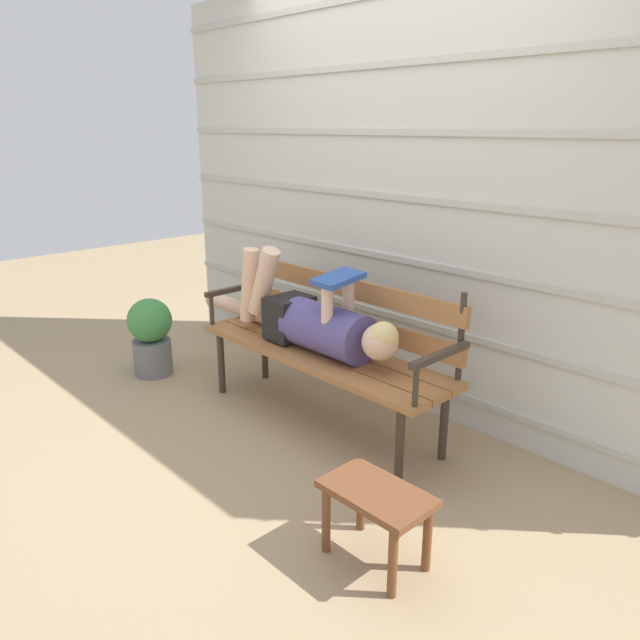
{
  "coord_description": "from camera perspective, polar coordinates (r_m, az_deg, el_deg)",
  "views": [
    {
      "loc": [
        2.33,
        -2.09,
        1.66
      ],
      "look_at": [
        0.0,
        0.11,
        0.63
      ],
      "focal_mm": 34.02,
      "sensor_mm": 36.0,
      "label": 1
    }
  ],
  "objects": [
    {
      "name": "park_bench",
      "position": [
        3.45,
        0.82,
        -1.86
      ],
      "size": [
        1.67,
        0.47,
        0.89
      ],
      "color": "#9E6638",
      "rests_on": "ground"
    },
    {
      "name": "house_siding",
      "position": [
        3.66,
        7.0,
        11.5
      ],
      "size": [
        4.04,
        0.08,
        2.52
      ],
      "color": "beige",
      "rests_on": "ground"
    },
    {
      "name": "ground_plane",
      "position": [
        3.54,
        -1.27,
        -10.06
      ],
      "size": [
        12.0,
        12.0,
        0.0
      ],
      "primitive_type": "plane",
      "color": "tan"
    },
    {
      "name": "reclining_person",
      "position": [
        3.42,
        -0.86,
        -0.01
      ],
      "size": [
        1.71,
        0.27,
        0.55
      ],
      "color": "#514784"
    },
    {
      "name": "potted_plant",
      "position": [
        4.32,
        -15.63,
        -1.32
      ],
      "size": [
        0.3,
        0.3,
        0.54
      ],
      "color": "slate",
      "rests_on": "ground"
    },
    {
      "name": "footstool",
      "position": [
        2.46,
        5.32,
        -16.89
      ],
      "size": [
        0.43,
        0.26,
        0.32
      ],
      "color": "brown",
      "rests_on": "ground"
    }
  ]
}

